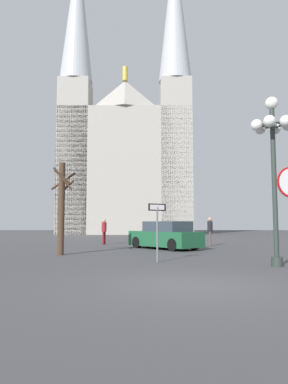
% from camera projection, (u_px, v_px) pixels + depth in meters
% --- Properties ---
extents(ground_plane, '(120.00, 120.00, 0.00)m').
position_uv_depth(ground_plane, '(190.00, 285.00, 7.80)').
color(ground_plane, '#424244').
extents(cathedral, '(17.06, 12.86, 39.81)m').
position_uv_depth(cathedral, '(126.00, 149.00, 46.87)').
color(cathedral, '#ADA89E').
rests_on(cathedral, ground).
extents(one_way_arrow_sign, '(0.65, 0.37, 2.11)m').
position_uv_depth(one_way_arrow_sign, '(157.00, 223.00, 12.52)').
color(one_way_arrow_sign, slate).
rests_on(one_way_arrow_sign, ground).
extents(street_lamp, '(1.44, 1.30, 5.67)m').
position_uv_depth(street_lamp, '(273.00, 144.00, 11.56)').
color(street_lamp, '#2D3833').
rests_on(street_lamp, ground).
extents(bare_tree, '(1.17, 1.19, 4.11)m').
position_uv_depth(bare_tree, '(61.00, 205.00, 15.39)').
color(bare_tree, '#473323').
rests_on(bare_tree, ground).
extents(parked_car_near_green, '(4.05, 4.36, 1.49)m').
position_uv_depth(parked_car_near_green, '(165.00, 236.00, 18.78)').
color(parked_car_near_green, '#1E5B38').
rests_on(parked_car_near_green, ground).
extents(pedestrian_walking, '(0.32, 0.32, 1.68)m').
position_uv_depth(pedestrian_walking, '(104.00, 229.00, 22.69)').
color(pedestrian_walking, maroon).
rests_on(pedestrian_walking, ground).
extents(pedestrian_standing, '(0.32, 0.32, 1.75)m').
position_uv_depth(pedestrian_standing, '(210.00, 228.00, 21.41)').
color(pedestrian_standing, '#594C47').
rests_on(pedestrian_standing, ground).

